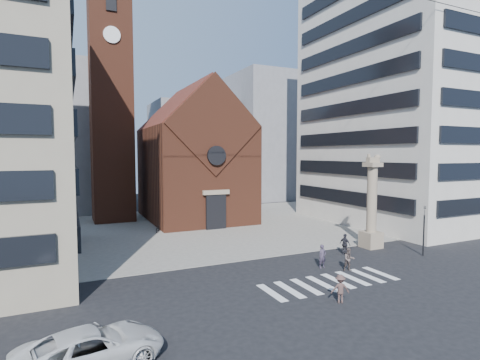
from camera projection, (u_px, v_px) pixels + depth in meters
name	position (u px, v px, depth m)	size (l,w,h in m)	color
ground	(298.00, 271.00, 27.79)	(120.00, 120.00, 0.00)	black
piazza	(210.00, 226.00, 44.98)	(46.00, 30.00, 0.05)	gray
zebra_crossing	(330.00, 282.00, 25.31)	(10.20, 3.20, 0.01)	white
church	(194.00, 159.00, 49.89)	(12.00, 16.65, 18.00)	brown
campanile	(111.00, 99.00, 47.82)	(5.50, 5.50, 31.20)	brown
building_right	(405.00, 96.00, 47.62)	(18.00, 22.00, 32.00)	beige
bg_block_left	(31.00, 138.00, 54.80)	(16.00, 14.00, 22.00)	gray
bg_block_mid	(191.00, 152.00, 70.40)	(14.00, 12.00, 18.00)	gray
bg_block_right	(273.00, 137.00, 74.20)	(16.00, 14.00, 24.00)	gray
lion_column	(372.00, 211.00, 34.47)	(1.63, 1.60, 8.68)	tan
traffic_light	(424.00, 229.00, 31.77)	(0.13, 0.16, 4.30)	black
white_car	(92.00, 348.00, 15.15)	(2.70, 5.85, 1.62)	silver
pedestrian_0	(322.00, 256.00, 28.44)	(0.65, 0.43, 1.80)	#383043
pedestrian_1	(349.00, 259.00, 27.74)	(0.84, 0.66, 1.73)	#554844
pedestrian_2	(345.00, 244.00, 32.19)	(1.06, 0.44, 1.81)	#25252C
pedestrian_3	(340.00, 289.00, 21.79)	(1.08, 0.62, 1.67)	#4F3834
scooter_0	(158.00, 228.00, 41.32)	(0.56, 1.61, 0.85)	black
scooter_1	(174.00, 226.00, 42.10)	(0.44, 1.56, 0.94)	black
scooter_2	(190.00, 226.00, 42.87)	(0.56, 1.61, 0.85)	black
scooter_3	(205.00, 224.00, 43.64)	(0.44, 1.56, 0.94)	black
scooter_4	(220.00, 223.00, 44.42)	(0.56, 1.61, 0.85)	black
scooter_5	(234.00, 221.00, 45.19)	(0.44, 1.56, 0.94)	black
scooter_6	(248.00, 221.00, 45.97)	(0.56, 1.61, 0.85)	black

